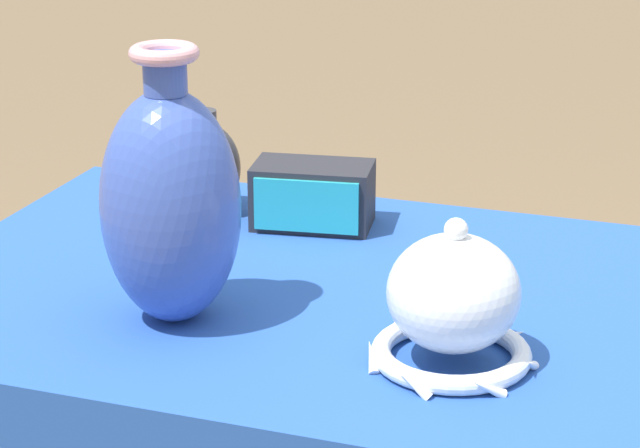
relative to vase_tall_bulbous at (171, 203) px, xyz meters
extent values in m
cylinder|color=brown|center=(-0.32, 0.44, -0.54)|extent=(0.04, 0.04, 0.72)
cube|color=brown|center=(0.22, 0.15, -0.16)|extent=(1.18, 0.69, 0.03)
cube|color=#234C9E|center=(0.22, 0.15, -0.15)|extent=(1.20, 0.71, 0.01)
ellipsoid|color=#3851A8|center=(0.00, 0.00, 0.00)|extent=(0.16, 0.16, 0.28)
cylinder|color=#3851A8|center=(0.00, 0.00, 0.15)|extent=(0.05, 0.05, 0.05)
torus|color=#D19399|center=(0.00, 0.00, 0.17)|extent=(0.08, 0.08, 0.02)
torus|color=white|center=(0.33, -0.01, -0.13)|extent=(0.17, 0.17, 0.02)
ellipsoid|color=white|center=(0.33, -0.01, -0.06)|extent=(0.14, 0.14, 0.13)
sphere|color=white|center=(0.33, -0.01, 0.01)|extent=(0.03, 0.03, 0.03)
cone|color=white|center=(0.42, -0.01, -0.13)|extent=(0.01, 0.04, 0.03)
cone|color=white|center=(0.39, 0.06, -0.13)|extent=(0.04, 0.04, 0.03)
cone|color=white|center=(0.31, 0.08, -0.13)|extent=(0.04, 0.02, 0.03)
cone|color=white|center=(0.25, 0.03, -0.13)|extent=(0.03, 0.04, 0.03)
cone|color=white|center=(0.25, -0.05, -0.13)|extent=(0.03, 0.04, 0.03)
cone|color=white|center=(0.31, -0.09, -0.13)|extent=(0.04, 0.02, 0.03)
cone|color=white|center=(0.39, -0.08, -0.13)|extent=(0.04, 0.04, 0.03)
cube|color=#232328|center=(0.05, 0.35, -0.10)|extent=(0.18, 0.12, 0.09)
cube|color=teal|center=(0.05, 0.31, -0.10)|extent=(0.14, 0.03, 0.07)
ellipsoid|color=#2D2D33|center=(-0.12, 0.36, -0.08)|extent=(0.11, 0.11, 0.13)
cylinder|color=#2D2D33|center=(-0.12, 0.36, 0.00)|extent=(0.04, 0.04, 0.02)
camera|label=1|loc=(0.59, -1.21, 0.46)|focal=70.00mm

